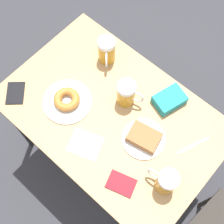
{
  "coord_description": "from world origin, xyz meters",
  "views": [
    {
      "loc": [
        0.46,
        0.41,
        2.2
      ],
      "look_at": [
        0.0,
        0.0,
        0.8
      ],
      "focal_mm": 50.0,
      "sensor_mm": 36.0,
      "label": 1
    }
  ],
  "objects_px": {
    "beer_mug_left": "(126,93)",
    "blue_pouch": "(169,100)",
    "fork": "(193,146)",
    "beer_mug_right": "(107,51)",
    "napkin_folded": "(85,145)",
    "plate_with_cake": "(144,138)",
    "passport_near_edge": "(121,184)",
    "plate_with_donut": "(67,100)",
    "beer_mug_center": "(166,181)",
    "passport_far_edge": "(15,93)"
  },
  "relations": [
    {
      "from": "beer_mug_left",
      "to": "blue_pouch",
      "type": "height_order",
      "value": "beer_mug_left"
    },
    {
      "from": "plate_with_donut",
      "to": "blue_pouch",
      "type": "distance_m",
      "value": 0.51
    },
    {
      "from": "plate_with_cake",
      "to": "blue_pouch",
      "type": "relative_size",
      "value": 1.19
    },
    {
      "from": "plate_with_cake",
      "to": "fork",
      "type": "distance_m",
      "value": 0.24
    },
    {
      "from": "beer_mug_center",
      "to": "passport_near_edge",
      "type": "bearing_deg",
      "value": -49.13
    },
    {
      "from": "plate_with_donut",
      "to": "beer_mug_right",
      "type": "xyz_separation_m",
      "value": [
        -0.32,
        -0.02,
        0.06
      ]
    },
    {
      "from": "beer_mug_left",
      "to": "beer_mug_right",
      "type": "xyz_separation_m",
      "value": [
        -0.12,
        -0.23,
        0.0
      ]
    },
    {
      "from": "blue_pouch",
      "to": "plate_with_donut",
      "type": "bearing_deg",
      "value": -48.2
    },
    {
      "from": "beer_mug_right",
      "to": "passport_near_edge",
      "type": "height_order",
      "value": "beer_mug_right"
    },
    {
      "from": "fork",
      "to": "beer_mug_right",
      "type": "bearing_deg",
      "value": -98.1
    },
    {
      "from": "plate_with_donut",
      "to": "beer_mug_right",
      "type": "height_order",
      "value": "beer_mug_right"
    },
    {
      "from": "fork",
      "to": "napkin_folded",
      "type": "bearing_deg",
      "value": -48.81
    },
    {
      "from": "passport_near_edge",
      "to": "beer_mug_right",
      "type": "bearing_deg",
      "value": -132.41
    },
    {
      "from": "beer_mug_right",
      "to": "blue_pouch",
      "type": "relative_size",
      "value": 0.85
    },
    {
      "from": "beer_mug_right",
      "to": "blue_pouch",
      "type": "bearing_deg",
      "value": 92.23
    },
    {
      "from": "plate_with_cake",
      "to": "napkin_folded",
      "type": "height_order",
      "value": "plate_with_cake"
    },
    {
      "from": "fork",
      "to": "passport_near_edge",
      "type": "xyz_separation_m",
      "value": [
        0.36,
        -0.14,
        0.0
      ]
    },
    {
      "from": "beer_mug_left",
      "to": "blue_pouch",
      "type": "xyz_separation_m",
      "value": [
        -0.13,
        0.17,
        -0.05
      ]
    },
    {
      "from": "napkin_folded",
      "to": "passport_near_edge",
      "type": "bearing_deg",
      "value": 84.11
    },
    {
      "from": "beer_mug_center",
      "to": "blue_pouch",
      "type": "distance_m",
      "value": 0.42
    },
    {
      "from": "plate_with_donut",
      "to": "passport_near_edge",
      "type": "bearing_deg",
      "value": 74.74
    },
    {
      "from": "fork",
      "to": "blue_pouch",
      "type": "distance_m",
      "value": 0.25
    },
    {
      "from": "plate_with_cake",
      "to": "passport_far_edge",
      "type": "bearing_deg",
      "value": -69.46
    },
    {
      "from": "passport_near_edge",
      "to": "passport_far_edge",
      "type": "xyz_separation_m",
      "value": [
        0.01,
        -0.7,
        0.0
      ]
    },
    {
      "from": "passport_near_edge",
      "to": "plate_with_donut",
      "type": "bearing_deg",
      "value": -105.26
    },
    {
      "from": "plate_with_cake",
      "to": "napkin_folded",
      "type": "xyz_separation_m",
      "value": [
        0.2,
        -0.19,
        -0.02
      ]
    },
    {
      "from": "beer_mug_left",
      "to": "beer_mug_right",
      "type": "height_order",
      "value": "same"
    },
    {
      "from": "plate_with_donut",
      "to": "fork",
      "type": "distance_m",
      "value": 0.65
    },
    {
      "from": "beer_mug_center",
      "to": "passport_far_edge",
      "type": "distance_m",
      "value": 0.86
    },
    {
      "from": "beer_mug_left",
      "to": "fork",
      "type": "bearing_deg",
      "value": 94.15
    },
    {
      "from": "passport_near_edge",
      "to": "blue_pouch",
      "type": "distance_m",
      "value": 0.48
    },
    {
      "from": "plate_with_donut",
      "to": "napkin_folded",
      "type": "bearing_deg",
      "value": 65.19
    },
    {
      "from": "beer_mug_left",
      "to": "passport_far_edge",
      "type": "relative_size",
      "value": 0.97
    },
    {
      "from": "plate_with_donut",
      "to": "passport_far_edge",
      "type": "bearing_deg",
      "value": -58.69
    },
    {
      "from": "beer_mug_right",
      "to": "passport_far_edge",
      "type": "height_order",
      "value": "beer_mug_right"
    },
    {
      "from": "fork",
      "to": "blue_pouch",
      "type": "bearing_deg",
      "value": -114.98
    },
    {
      "from": "beer_mug_left",
      "to": "plate_with_cake",
      "type": "bearing_deg",
      "value": 62.41
    },
    {
      "from": "fork",
      "to": "passport_near_edge",
      "type": "height_order",
      "value": "passport_near_edge"
    },
    {
      "from": "beer_mug_right",
      "to": "napkin_folded",
      "type": "bearing_deg",
      "value": 30.07
    },
    {
      "from": "beer_mug_center",
      "to": "fork",
      "type": "height_order",
      "value": "beer_mug_center"
    },
    {
      "from": "plate_with_cake",
      "to": "blue_pouch",
      "type": "bearing_deg",
      "value": -172.55
    },
    {
      "from": "plate_with_cake",
      "to": "blue_pouch",
      "type": "xyz_separation_m",
      "value": [
        -0.24,
        -0.03,
        0.0
      ]
    },
    {
      "from": "passport_far_edge",
      "to": "napkin_folded",
      "type": "bearing_deg",
      "value": 94.88
    },
    {
      "from": "fork",
      "to": "plate_with_cake",
      "type": "bearing_deg",
      "value": -55.53
    },
    {
      "from": "beer_mug_left",
      "to": "blue_pouch",
      "type": "distance_m",
      "value": 0.22
    },
    {
      "from": "plate_with_cake",
      "to": "fork",
      "type": "bearing_deg",
      "value": 124.47
    },
    {
      "from": "beer_mug_left",
      "to": "passport_far_edge",
      "type": "distance_m",
      "value": 0.57
    },
    {
      "from": "plate_with_cake",
      "to": "napkin_folded",
      "type": "distance_m",
      "value": 0.28
    },
    {
      "from": "fork",
      "to": "blue_pouch",
      "type": "relative_size",
      "value": 0.96
    },
    {
      "from": "plate_with_donut",
      "to": "plate_with_cake",
      "type": "bearing_deg",
      "value": 103.63
    }
  ]
}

